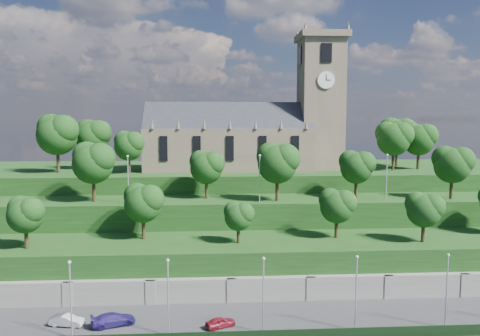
{
  "coord_description": "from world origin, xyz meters",
  "views": [
    {
      "loc": [
        -7.42,
        -45.06,
        24.71
      ],
      "look_at": [
        -2.78,
        30.0,
        16.89
      ],
      "focal_mm": 35.0,
      "sensor_mm": 36.0,
      "label": 1
    }
  ],
  "objects": [
    {
      "name": "lamp_posts_promenade",
      "position": [
        -2.0,
        2.5,
        6.79
      ],
      "size": [
        60.36,
        0.36,
        8.34
      ],
      "color": "#B2B2B7",
      "rests_on": "promenade"
    },
    {
      "name": "trees_hilltop",
      "position": [
        -0.54,
        44.77,
        21.62
      ],
      "size": [
        75.84,
        15.98,
        10.76
      ],
      "color": "black",
      "rests_on": "hilltop"
    },
    {
      "name": "embankment_lower",
      "position": [
        0.0,
        18.0,
        4.0
      ],
      "size": [
        160.0,
        12.0,
        8.0
      ],
      "primitive_type": "cube",
      "color": "#153712",
      "rests_on": "ground"
    },
    {
      "name": "church",
      "position": [
        0.79,
        45.98,
        22.52
      ],
      "size": [
        38.6,
        12.35,
        27.6
      ],
      "color": "brown",
      "rests_on": "hilltop"
    },
    {
      "name": "lamp_posts_upper",
      "position": [
        0.0,
        26.0,
        16.29
      ],
      "size": [
        40.36,
        0.36,
        7.38
      ],
      "color": "#B2B2B7",
      "rests_on": "embankment_upper"
    },
    {
      "name": "trees_upper",
      "position": [
        1.43,
        28.01,
        17.9
      ],
      "size": [
        63.3,
        8.68,
        9.34
      ],
      "color": "black",
      "rests_on": "embankment_upper"
    },
    {
      "name": "car_right",
      "position": [
        -18.37,
        5.38,
        2.7
      ],
      "size": [
        5.17,
        3.42,
        1.39
      ],
      "primitive_type": "imported",
      "rotation": [
        0.0,
        0.0,
        1.91
      ],
      "color": "navy",
      "rests_on": "promenade"
    },
    {
      "name": "retaining_wall",
      "position": [
        0.0,
        11.97,
        2.5
      ],
      "size": [
        160.0,
        2.1,
        5.0
      ],
      "color": "slate",
      "rests_on": "ground"
    },
    {
      "name": "embankment_upper",
      "position": [
        0.0,
        29.0,
        6.0
      ],
      "size": [
        160.0,
        10.0,
        12.0
      ],
      "primitive_type": "cube",
      "color": "#153712",
      "rests_on": "ground"
    },
    {
      "name": "car_left",
      "position": [
        -6.52,
        4.19,
        2.57
      ],
      "size": [
        3.6,
        2.58,
        1.14
      ],
      "primitive_type": "imported",
      "rotation": [
        0.0,
        0.0,
        1.99
      ],
      "color": "maroon",
      "rests_on": "promenade"
    },
    {
      "name": "car_middle",
      "position": [
        -23.46,
        5.6,
        2.62
      ],
      "size": [
        3.94,
        1.99,
        1.24
      ],
      "primitive_type": "imported",
      "rotation": [
        0.0,
        0.0,
        1.38
      ],
      "color": "#97999C",
      "rests_on": "promenade"
    },
    {
      "name": "fence",
      "position": [
        0.0,
        0.6,
        2.6
      ],
      "size": [
        160.0,
        0.1,
        1.2
      ],
      "primitive_type": "cube",
      "color": "black",
      "rests_on": "promenade"
    },
    {
      "name": "trees_lower",
      "position": [
        1.86,
        18.28,
        12.81
      ],
      "size": [
        71.07,
        8.94,
        7.88
      ],
      "color": "black",
      "rests_on": "embankment_lower"
    },
    {
      "name": "promenade",
      "position": [
        0.0,
        6.0,
        1.0
      ],
      "size": [
        160.0,
        12.0,
        2.0
      ],
      "primitive_type": "cube",
      "color": "#2D2D30",
      "rests_on": "ground"
    },
    {
      "name": "hilltop",
      "position": [
        0.0,
        50.0,
        7.5
      ],
      "size": [
        160.0,
        32.0,
        15.0
      ],
      "primitive_type": "cube",
      "color": "#153712",
      "rests_on": "ground"
    }
  ]
}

